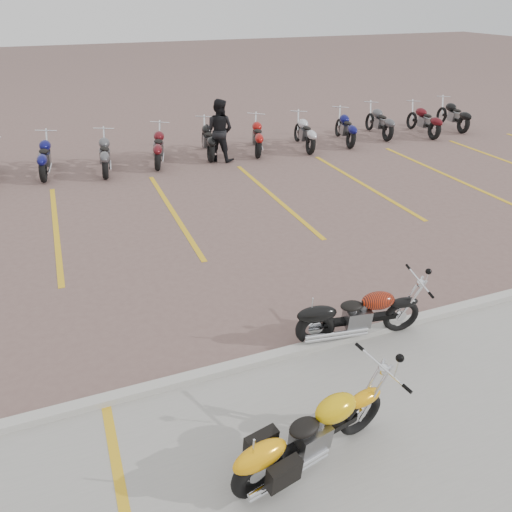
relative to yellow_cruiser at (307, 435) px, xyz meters
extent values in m
plane|color=#6F554F|center=(0.28, 3.78, -0.43)|extent=(100.00, 100.00, 0.00)
cube|color=#9E9B93|center=(0.28, -0.72, -0.43)|extent=(60.00, 5.00, 0.01)
cube|color=#ADAAA3|center=(0.28, 1.78, -0.37)|extent=(60.00, 0.18, 0.12)
torus|color=black|center=(0.77, 0.17, -0.13)|extent=(0.62, 0.23, 0.62)
torus|color=black|center=(-0.66, -0.14, -0.13)|extent=(0.67, 0.30, 0.65)
cube|color=black|center=(0.06, 0.01, -0.07)|extent=(1.23, 0.37, 0.09)
cube|color=slate|center=(0.01, 0.00, -0.01)|extent=(0.45, 0.36, 0.32)
ellipsoid|color=#DFAD0B|center=(0.32, 0.07, 0.27)|extent=(0.60, 0.41, 0.28)
ellipsoid|color=black|center=(-0.11, -0.02, 0.23)|extent=(0.41, 0.32, 0.11)
torus|color=black|center=(2.48, 1.70, -0.14)|extent=(0.59, 0.19, 0.59)
torus|color=black|center=(1.10, 1.92, -0.14)|extent=(0.64, 0.25, 0.62)
cube|color=black|center=(1.79, 1.81, -0.09)|extent=(1.18, 0.29, 0.09)
cube|color=slate|center=(1.74, 1.82, -0.03)|extent=(0.42, 0.33, 0.31)
ellipsoid|color=black|center=(2.04, 1.77, 0.24)|extent=(0.56, 0.37, 0.27)
ellipsoid|color=black|center=(1.63, 1.83, 0.20)|extent=(0.38, 0.29, 0.11)
imported|color=black|center=(2.66, 11.36, 0.52)|extent=(1.17, 1.16, 1.91)
camera|label=1|loc=(-1.97, -3.45, 4.35)|focal=35.00mm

